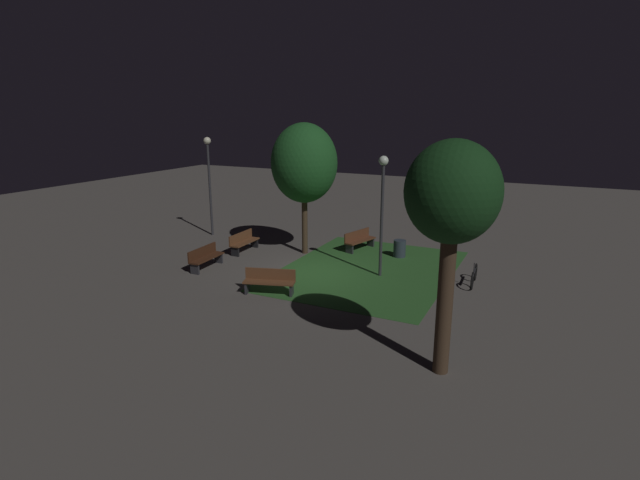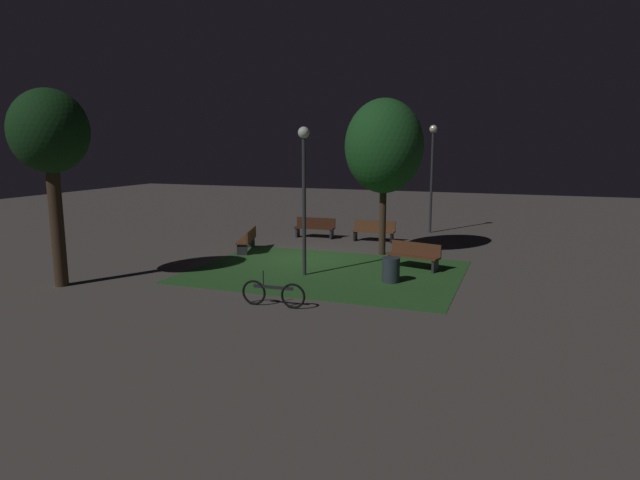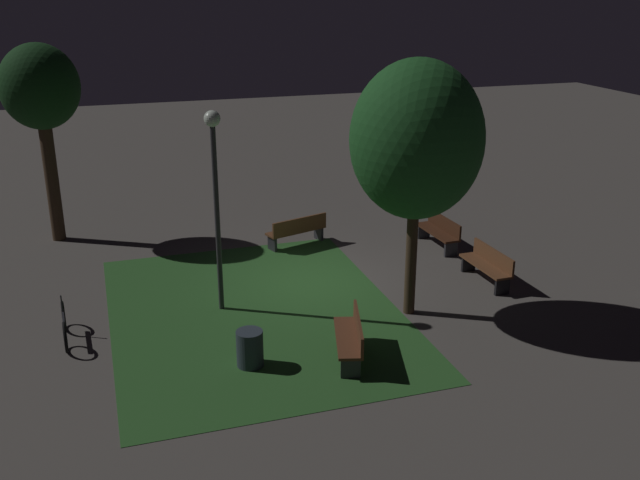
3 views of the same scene
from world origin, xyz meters
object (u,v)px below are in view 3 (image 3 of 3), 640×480
bench_by_lamp (352,336)px  tree_right_canopy (417,141)px  bench_path_side (297,230)px  bench_back_row (440,231)px  tree_tall_center (40,91)px  trash_bin (250,348)px  lamp_post_near_wall (215,178)px  bicycle (64,326)px  bench_near_trees (488,264)px

bench_by_lamp → tree_right_canopy: (1.59, -2.00, 3.55)m
bench_path_side → bench_back_row: bearing=-108.6°
tree_tall_center → bench_path_side: bearing=-112.2°
trash_bin → bench_path_side: bearing=-23.8°
bench_path_side → lamp_post_near_wall: bearing=141.0°
bench_back_row → bench_by_lamp: (-5.32, 4.62, 0.00)m
bench_path_side → trash_bin: bench_path_side is taller
bench_back_row → tree_tall_center: size_ratio=0.32×
trash_bin → bicycle: size_ratio=0.43×
bench_by_lamp → bicycle: size_ratio=1.07×
lamp_post_near_wall → bench_back_row: bearing=-71.7°
lamp_post_near_wall → bicycle: lamp_post_near_wall is taller
bench_near_trees → bench_back_row: (2.71, 0.00, 0.00)m
tree_right_canopy → trash_bin: size_ratio=7.62×
tree_right_canopy → tree_tall_center: 10.98m
tree_tall_center → tree_right_canopy: bearing=-134.6°
bench_near_trees → tree_tall_center: bearing=57.4°
bench_path_side → bicycle: bicycle is taller
bench_back_row → tree_tall_center: 11.83m
bench_near_trees → bench_back_row: same height
bench_path_side → tree_tall_center: tree_tall_center is taller
bench_path_side → bicycle: bearing=122.8°
tree_right_canopy → lamp_post_near_wall: 4.45m
bench_by_lamp → lamp_post_near_wall: (3.09, 2.10, 2.66)m
lamp_post_near_wall → bicycle: (-0.54, 3.45, -2.80)m
bicycle → bench_by_lamp: bearing=-114.7°
trash_bin → bicycle: bearing=57.5°
bench_path_side → tree_tall_center: (2.68, 6.58, 3.87)m
bench_by_lamp → bicycle: bearing=65.3°
bench_by_lamp → bicycle: 6.11m
bench_near_trees → tree_right_canopy: (-1.02, 2.63, 3.55)m
tree_right_canopy → bicycle: (0.96, 7.55, -3.68)m
tree_right_canopy → tree_tall_center: bearing=45.4°
bench_path_side → trash_bin: bearing=156.2°
bicycle → bench_back_row: bearing=-74.8°
bench_back_row → lamp_post_near_wall: bearing=108.3°
bench_path_side → bench_by_lamp: 6.66m
bench_near_trees → trash_bin: 7.04m
bench_back_row → bicycle: 10.54m
bench_path_side → bench_by_lamp: (-6.62, 0.75, 0.00)m
bench_back_row → trash_bin: size_ratio=2.40×
lamp_post_near_wall → bench_path_side: bearing=-39.0°
bench_by_lamp → bicycle: (2.55, 5.55, -0.14)m
bench_path_side → bench_by_lamp: bearing=173.5°
tree_right_canopy → bench_path_side: bearing=13.9°
bench_back_row → tree_right_canopy: size_ratio=0.32×
lamp_post_near_wall → trash_bin: (-2.78, -0.07, -2.77)m
tree_right_canopy → bicycle: 8.45m
bench_by_lamp → trash_bin: size_ratio=2.46×
bench_back_row → lamp_post_near_wall: size_ratio=0.39×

